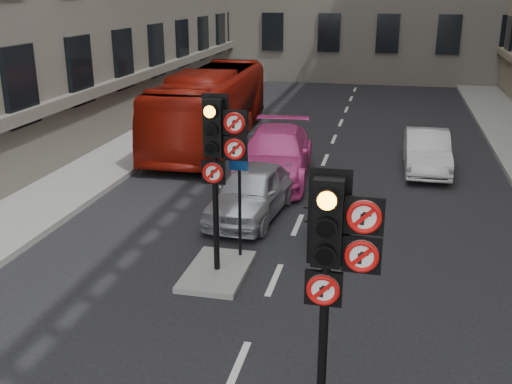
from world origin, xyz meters
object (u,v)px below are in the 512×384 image
at_px(car_pink, 275,154).
at_px(bus_red, 210,107).
at_px(motorcycle, 315,222).
at_px(car_silver, 252,191).
at_px(car_white, 427,151).
at_px(motorcyclist, 321,203).
at_px(info_sign, 239,192).
at_px(signal_near, 334,251).
at_px(signal_far, 218,147).

height_order(car_pink, bus_red, bus_red).
bearing_deg(motorcycle, car_silver, 134.08).
relative_size(car_white, car_pink, 0.74).
distance_m(car_white, motorcycle, 7.13).
height_order(motorcyclist, info_sign, info_sign).
xyz_separation_m(signal_near, car_white, (1.78, 12.53, -1.95)).
bearing_deg(signal_far, info_sign, 73.84).
bearing_deg(bus_red, motorcycle, -61.33).
xyz_separation_m(car_white, motorcyclist, (-2.65, -6.04, 0.19)).
relative_size(car_silver, car_pink, 0.75).
xyz_separation_m(signal_near, motorcyclist, (-0.87, 6.49, -1.76)).
bearing_deg(bus_red, info_sign, -71.57).
distance_m(motorcyclist, info_sign, 2.43).
distance_m(signal_far, bus_red, 11.15).
distance_m(car_silver, bus_red, 7.88).
bearing_deg(motorcyclist, bus_red, -33.20).
bearing_deg(bus_red, car_silver, -67.28).
distance_m(bus_red, motorcycle, 10.01).
relative_size(car_white, bus_red, 0.39).
xyz_separation_m(car_silver, car_pink, (-0.04, 3.29, 0.09)).
distance_m(motorcycle, motorcyclist, 0.62).
distance_m(car_pink, bus_red, 5.05).
xyz_separation_m(bus_red, info_sign, (3.60, -9.80, 0.20)).
bearing_deg(car_silver, info_sign, -76.82).
relative_size(signal_far, motorcycle, 1.93).
distance_m(car_silver, motorcycle, 2.32).
distance_m(car_pink, motorcyclist, 4.61).
distance_m(car_pink, info_sign, 6.02).
distance_m(signal_near, car_silver, 8.12).
bearing_deg(car_white, motorcycle, -113.44).
distance_m(signal_near, car_pink, 11.20).
relative_size(motorcyclist, info_sign, 0.73).
relative_size(signal_near, car_pink, 0.70).
bearing_deg(motorcyclist, motorcycle, 107.35).
bearing_deg(signal_far, car_white, 62.80).
distance_m(car_white, car_pink, 4.92).
distance_m(car_silver, car_white, 6.84).
bearing_deg(motorcycle, bus_red, 113.50).
distance_m(car_silver, info_sign, 2.83).
distance_m(car_silver, motorcyclist, 2.08).
relative_size(signal_far, bus_red, 0.37).
bearing_deg(car_pink, motorcyclist, -70.13).
height_order(car_silver, car_white, car_silver).
relative_size(signal_near, car_silver, 0.93).
bearing_deg(motorcyclist, signal_far, 79.52).
xyz_separation_m(signal_far, car_silver, (-0.14, 3.39, -2.05)).
xyz_separation_m(signal_far, car_pink, (-0.18, 6.69, -1.96)).
height_order(bus_red, info_sign, bus_red).
relative_size(car_silver, motorcyclist, 2.36).
bearing_deg(signal_far, motorcycle, 49.31).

